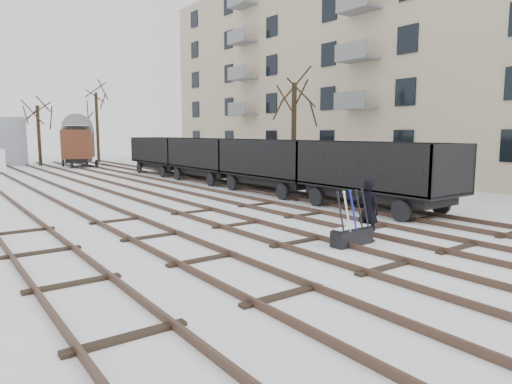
{
  "coord_description": "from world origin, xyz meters",
  "views": [
    {
      "loc": [
        -8.23,
        -9.33,
        3.06
      ],
      "look_at": [
        0.08,
        2.1,
        1.2
      ],
      "focal_mm": 32.0,
      "sensor_mm": 36.0,
      "label": 1
    }
  ],
  "objects_px": {
    "worker": "(368,210)",
    "freight_wagon_a": "(375,185)",
    "ground_frame": "(352,235)",
    "box_van_wagon": "(78,143)"
  },
  "relations": [
    {
      "from": "worker",
      "to": "freight_wagon_a",
      "type": "distance_m",
      "value": 5.3
    },
    {
      "from": "ground_frame",
      "to": "worker",
      "type": "distance_m",
      "value": 0.96
    },
    {
      "from": "ground_frame",
      "to": "freight_wagon_a",
      "type": "distance_m",
      "value": 6.01
    },
    {
      "from": "box_van_wagon",
      "to": "freight_wagon_a",
      "type": "bearing_deg",
      "value": -62.64
    },
    {
      "from": "freight_wagon_a",
      "to": "ground_frame",
      "type": "bearing_deg",
      "value": -146.35
    },
    {
      "from": "freight_wagon_a",
      "to": "box_van_wagon",
      "type": "distance_m",
      "value": 30.65
    },
    {
      "from": "ground_frame",
      "to": "box_van_wagon",
      "type": "xyz_separation_m",
      "value": [
        1.88,
        33.78,
        1.83
      ]
    },
    {
      "from": "ground_frame",
      "to": "worker",
      "type": "bearing_deg",
      "value": 5.89
    },
    {
      "from": "worker",
      "to": "freight_wagon_a",
      "type": "xyz_separation_m",
      "value": [
        4.22,
        3.21,
        0.14
      ]
    },
    {
      "from": "ground_frame",
      "to": "box_van_wagon",
      "type": "height_order",
      "value": "box_van_wagon"
    }
  ]
}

